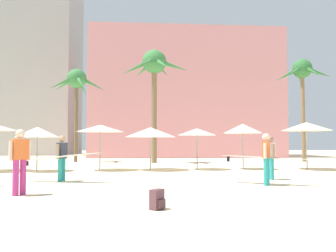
% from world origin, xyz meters
% --- Properties ---
extents(ground, '(120.00, 120.00, 0.00)m').
position_xyz_m(ground, '(0.00, 0.00, 0.00)').
color(ground, beige).
extents(hotel_pink, '(19.00, 9.97, 12.67)m').
position_xyz_m(hotel_pink, '(4.55, 31.67, 6.34)').
color(hotel_pink, pink).
rests_on(hotel_pink, ground).
extents(hotel_tower_gray, '(12.13, 9.10, 34.93)m').
position_xyz_m(hotel_tower_gray, '(-14.29, 38.52, 17.47)').
color(hotel_tower_gray, '#A8A8A3').
rests_on(hotel_tower_gray, ground).
extents(palm_tree_far_left, '(4.80, 4.63, 8.03)m').
position_xyz_m(palm_tree_far_left, '(1.02, 19.15, 6.63)').
color(palm_tree_far_left, brown).
rests_on(palm_tree_far_left, ground).
extents(palm_tree_left, '(4.09, 4.36, 7.79)m').
position_xyz_m(palm_tree_left, '(12.34, 20.08, 6.53)').
color(palm_tree_left, brown).
rests_on(palm_tree_left, ground).
extents(palm_tree_center, '(4.23, 4.25, 6.92)m').
position_xyz_m(palm_tree_center, '(-4.73, 20.80, 5.79)').
color(palm_tree_center, brown).
rests_on(palm_tree_center, ground).
extents(cafe_umbrella_0, '(2.42, 2.42, 2.33)m').
position_xyz_m(cafe_umbrella_0, '(-1.94, 12.87, 2.14)').
color(cafe_umbrella_0, gray).
rests_on(cafe_umbrella_0, ground).
extents(cafe_umbrella_2, '(2.07, 2.07, 2.16)m').
position_xyz_m(cafe_umbrella_2, '(3.11, 13.01, 1.98)').
color(cafe_umbrella_2, gray).
rests_on(cafe_umbrella_2, ground).
extents(cafe_umbrella_3, '(2.60, 2.60, 2.49)m').
position_xyz_m(cafe_umbrella_3, '(8.88, 12.56, 2.26)').
color(cafe_umbrella_3, gray).
rests_on(cafe_umbrella_3, ground).
extents(cafe_umbrella_4, '(2.18, 2.18, 2.19)m').
position_xyz_m(cafe_umbrella_4, '(-4.97, 12.42, 1.93)').
color(cafe_umbrella_4, gray).
rests_on(cafe_umbrella_4, ground).
extents(cafe_umbrella_5, '(2.09, 2.09, 2.42)m').
position_xyz_m(cafe_umbrella_5, '(5.60, 13.07, 2.16)').
color(cafe_umbrella_5, gray).
rests_on(cafe_umbrella_5, ground).
extents(cafe_umbrella_7, '(2.65, 2.65, 2.21)m').
position_xyz_m(cafe_umbrella_7, '(0.65, 12.83, 1.95)').
color(cafe_umbrella_7, gray).
rests_on(cafe_umbrella_7, ground).
extents(beach_towel, '(1.58, 1.06, 0.01)m').
position_xyz_m(beach_towel, '(1.75, 1.75, 0.01)').
color(beach_towel, white).
rests_on(beach_towel, ground).
extents(backpack, '(0.35, 0.35, 0.42)m').
position_xyz_m(backpack, '(0.59, 2.24, 0.20)').
color(backpack, brown).
rests_on(backpack, ground).
extents(person_mid_left, '(2.81, 1.76, 1.70)m').
position_xyz_m(person_mid_left, '(4.32, 6.20, 0.92)').
color(person_mid_left, teal).
rests_on(person_mid_left, ground).
extents(person_mid_center, '(3.15, 1.12, 1.66)m').
position_xyz_m(person_mid_center, '(-2.67, 7.62, 0.91)').
color(person_mid_center, teal).
rests_on(person_mid_center, ground).
extents(person_near_right, '(0.49, 0.50, 1.76)m').
position_xyz_m(person_near_right, '(-3.00, 4.46, 0.97)').
color(person_near_right, '#B7337F').
rests_on(person_near_right, ground).
extents(person_near_left, '(0.26, 0.61, 1.66)m').
position_xyz_m(person_near_left, '(5.13, 7.83, 0.91)').
color(person_near_left, teal).
rests_on(person_near_left, ground).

